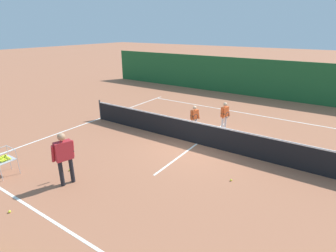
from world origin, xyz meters
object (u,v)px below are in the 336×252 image
object	(u,v)px
ball_cart	(3,159)
tennis_ball_1	(57,151)
tennis_ball_3	(12,158)
student_1	(225,114)
instructor	(64,154)
student_0	(194,116)
tennis_ball_2	(10,212)
tennis_ball_4	(70,170)
tennis_ball_5	(231,180)
tennis_net	(197,133)

from	to	relation	value
ball_cart	tennis_ball_1	world-z (taller)	ball_cart
tennis_ball_1	tennis_ball_3	bearing A→B (deg)	-124.58
student_1	tennis_ball_1	world-z (taller)	student_1
instructor	student_0	bearing A→B (deg)	79.25
tennis_ball_2	student_1	bearing A→B (deg)	75.06
ball_cart	tennis_ball_4	size ratio (longest dim) A/B	13.22
ball_cart	tennis_ball_4	xyz separation A→B (m)	(1.55, 1.32, -0.55)
student_0	tennis_ball_4	size ratio (longest dim) A/B	18.30
tennis_ball_2	tennis_ball_1	bearing A→B (deg)	126.29
instructor	tennis_ball_3	bearing A→B (deg)	-177.78
ball_cart	tennis_ball_4	bearing A→B (deg)	40.37
ball_cart	tennis_ball_3	world-z (taller)	ball_cart
tennis_ball_3	tennis_ball_4	bearing A→B (deg)	13.97
tennis_ball_3	tennis_ball_4	size ratio (longest dim) A/B	1.00
tennis_ball_2	ball_cart	bearing A→B (deg)	154.79
tennis_ball_5	tennis_ball_4	bearing A→B (deg)	-153.03
tennis_net	tennis_ball_2	xyz separation A→B (m)	(-2.07, -6.72, -0.47)
instructor	student_1	bearing A→B (deg)	72.30
ball_cart	tennis_ball_2	bearing A→B (deg)	-25.21
tennis_ball_2	tennis_ball_4	xyz separation A→B (m)	(-0.51, 2.28, 0.00)
student_0	tennis_ball_1	distance (m)	6.09
instructor	student_0	distance (m)	6.28
student_0	tennis_ball_3	xyz separation A→B (m)	(-4.34, -6.29, -0.72)
tennis_ball_5	instructor	bearing A→B (deg)	-144.87
tennis_ball_3	tennis_ball_2	bearing A→B (deg)	-28.18
student_0	tennis_ball_3	world-z (taller)	student_0
tennis_net	tennis_ball_2	world-z (taller)	tennis_net
student_1	tennis_ball_3	xyz separation A→B (m)	(-5.44, -7.24, -0.78)
tennis_net	tennis_ball_1	size ratio (longest dim) A/B	171.83
student_1	tennis_ball_4	size ratio (longest dim) A/B	20.01
student_0	tennis_ball_4	world-z (taller)	student_0
tennis_ball_1	tennis_ball_5	bearing A→B (deg)	15.43
tennis_ball_4	tennis_ball_5	world-z (taller)	same
student_1	ball_cart	bearing A→B (deg)	-119.23
tennis_ball_2	tennis_ball_3	distance (m)	3.49
tennis_ball_3	tennis_ball_4	xyz separation A→B (m)	(2.56, 0.64, 0.00)
tennis_ball_1	tennis_ball_3	size ratio (longest dim) A/B	1.00
student_1	tennis_ball_2	distance (m)	9.23
instructor	tennis_ball_5	distance (m)	5.28
tennis_ball_3	tennis_ball_5	size ratio (longest dim) A/B	1.00
tennis_net	tennis_ball_2	size ratio (longest dim) A/B	171.83
student_0	ball_cart	bearing A→B (deg)	-115.54
tennis_ball_3	ball_cart	bearing A→B (deg)	-33.72
student_0	tennis_ball_5	world-z (taller)	student_0
student_0	tennis_ball_2	xyz separation A→B (m)	(-1.27, -7.93, -0.72)
student_1	tennis_net	bearing A→B (deg)	-97.90
tennis_ball_2	student_0	bearing A→B (deg)	80.91
student_0	tennis_ball_1	size ratio (longest dim) A/B	18.30
student_1	tennis_ball_2	bearing A→B (deg)	-104.94
tennis_net	tennis_ball_4	size ratio (longest dim) A/B	171.83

